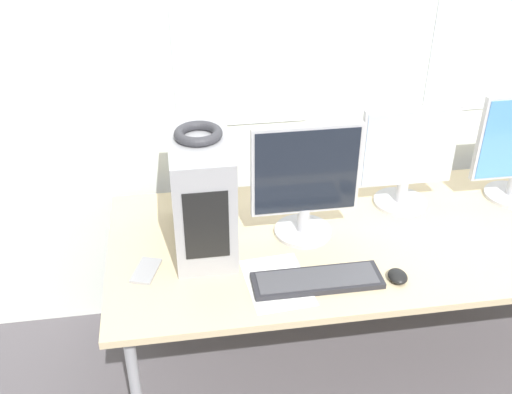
# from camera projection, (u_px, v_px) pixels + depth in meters

# --- Properties ---
(wall_back) EXTENTS (8.00, 0.07, 2.70)m
(wall_back) POSITION_uv_depth(u_px,v_px,m) (370.00, 35.00, 2.51)
(wall_back) COLOR silver
(wall_back) RESTS_ON ground_plane
(desk) EXTENTS (2.27, 0.87, 0.74)m
(desk) POSITION_uv_depth(u_px,v_px,m) (398.00, 240.00, 2.38)
(desk) COLOR #D1BA8E
(desk) RESTS_ON ground_plane
(pc_tower) EXTENTS (0.22, 0.45, 0.44)m
(pc_tower) POSITION_uv_depth(u_px,v_px,m) (201.00, 192.00, 2.19)
(pc_tower) COLOR #9E9EA3
(pc_tower) RESTS_ON desk
(headphones) EXTENTS (0.17, 0.17, 0.03)m
(headphones) POSITION_uv_depth(u_px,v_px,m) (198.00, 134.00, 2.07)
(headphones) COLOR #333338
(headphones) RESTS_ON pc_tower
(monitor_main) EXTENTS (0.41, 0.22, 0.46)m
(monitor_main) POSITION_uv_depth(u_px,v_px,m) (305.00, 181.00, 2.23)
(monitor_main) COLOR #B7B7BC
(monitor_main) RESTS_ON desk
(monitor_right_near) EXTENTS (0.39, 0.22, 0.44)m
(monitor_right_near) POSITION_uv_depth(u_px,v_px,m) (407.00, 158.00, 2.42)
(monitor_right_near) COLOR #B7B7BC
(monitor_right_near) RESTS_ON desk
(keyboard) EXTENTS (0.45, 0.14, 0.02)m
(keyboard) POSITION_uv_depth(u_px,v_px,m) (317.00, 280.00, 2.08)
(keyboard) COLOR #28282D
(keyboard) RESTS_ON desk
(mouse) EXTENTS (0.07, 0.08, 0.03)m
(mouse) POSITION_uv_depth(u_px,v_px,m) (398.00, 276.00, 2.10)
(mouse) COLOR black
(mouse) RESTS_ON desk
(cell_phone) EXTENTS (0.12, 0.16, 0.01)m
(cell_phone) POSITION_uv_depth(u_px,v_px,m) (146.00, 271.00, 2.14)
(cell_phone) COLOR #99999E
(cell_phone) RESTS_ON desk
(paper_sheet_left) EXTENTS (0.23, 0.31, 0.00)m
(paper_sheet_left) POSITION_uv_depth(u_px,v_px,m) (277.00, 282.00, 2.09)
(paper_sheet_left) COLOR white
(paper_sheet_left) RESTS_ON desk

